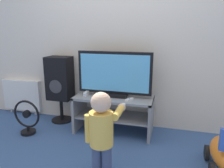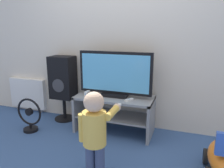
# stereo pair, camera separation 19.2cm
# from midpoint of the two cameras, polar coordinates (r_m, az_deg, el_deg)

# --- Properties ---
(ground_plane) EXTENTS (16.00, 16.00, 0.00)m
(ground_plane) POSITION_cam_midpoint_polar(r_m,az_deg,el_deg) (2.92, -2.73, -14.19)
(ground_plane) COLOR #38568C
(wall_back) EXTENTS (10.00, 0.06, 2.60)m
(wall_back) POSITION_cam_midpoint_polar(r_m,az_deg,el_deg) (3.11, 0.29, 12.56)
(wall_back) COLOR silver
(wall_back) RESTS_ON ground_plane
(tv_stand) EXTENTS (1.05, 0.48, 0.51)m
(tv_stand) POSITION_cam_midpoint_polar(r_m,az_deg,el_deg) (2.99, -1.35, -6.46)
(tv_stand) COLOR gray
(tv_stand) RESTS_ON ground_plane
(television) EXTENTS (1.00, 0.20, 0.60)m
(television) POSITION_cam_midpoint_polar(r_m,az_deg,el_deg) (2.88, -1.28, 2.45)
(television) COLOR black
(television) RESTS_ON tv_stand
(game_console) EXTENTS (0.04, 0.16, 0.05)m
(game_console) POSITION_cam_midpoint_polar(r_m,az_deg,el_deg) (3.03, -8.40, -2.38)
(game_console) COLOR white
(game_console) RESTS_ON tv_stand
(remote_primary) EXTENTS (0.10, 0.13, 0.03)m
(remote_primary) POSITION_cam_midpoint_polar(r_m,az_deg,el_deg) (2.78, 2.59, -4.06)
(remote_primary) COLOR white
(remote_primary) RESTS_ON tv_stand
(child) EXTENTS (0.32, 0.48, 0.85)m
(child) POSITION_cam_midpoint_polar(r_m,az_deg,el_deg) (2.03, -5.41, -11.66)
(child) COLOR #3F4C72
(child) RESTS_ON ground_plane
(speaker_tower) EXTENTS (0.36, 0.32, 1.00)m
(speaker_tower) POSITION_cam_midpoint_polar(r_m,az_deg,el_deg) (3.37, -15.08, 0.98)
(speaker_tower) COLOR black
(speaker_tower) RESTS_ON ground_plane
(floor_fan) EXTENTS (0.39, 0.20, 0.48)m
(floor_fan) POSITION_cam_midpoint_polar(r_m,az_deg,el_deg) (3.22, -22.94, -8.37)
(floor_fan) COLOR black
(floor_fan) RESTS_ON ground_plane
(radiator) EXTENTS (0.68, 0.08, 0.57)m
(radiator) POSITION_cam_midpoint_polar(r_m,az_deg,el_deg) (3.98, -23.68, -2.72)
(radiator) COLOR white
(radiator) RESTS_ON ground_plane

